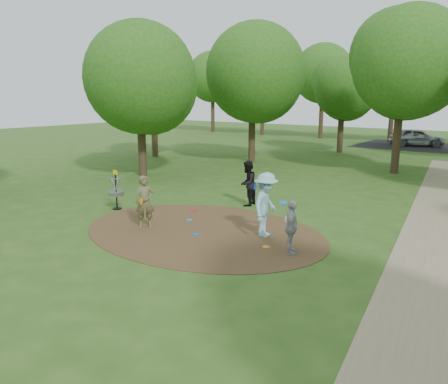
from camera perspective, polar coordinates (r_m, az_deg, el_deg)
The scene contains 15 objects.
ground at distance 14.27m, azimuth -2.84°, elevation -5.16°, with size 100.00×100.00×0.00m, color #2D5119.
dirt_clearing at distance 14.27m, azimuth -2.84°, elevation -5.12°, with size 8.40×8.40×0.02m, color #47301C.
footpath at distance 13.46m, azimuth 25.44°, elevation -7.48°, with size 2.00×40.00×0.01m, color #8C7A5B.
parking_lot at distance 41.33m, azimuth 26.74°, elevation 5.16°, with size 14.00×8.00×0.01m, color black.
player_observer_with_disc at distance 14.71m, azimuth -10.29°, elevation -1.27°, with size 0.74×0.75×1.75m.
player_throwing_with_disc at distance 13.58m, azimuth 5.49°, elevation -1.68°, with size 1.26×1.42×2.03m.
player_walking_with_disc at distance 17.40m, azimuth 3.08°, elevation 1.13°, with size 0.82×0.97×1.81m.
player_waiting_with_disc at distance 12.21m, azimuth 8.79°, elevation -4.60°, with size 0.71×0.97×1.53m.
disc_ground_cyan at distance 15.49m, azimuth -4.56°, elevation -3.65°, with size 0.22×0.22×0.02m, color #1A84D3.
disc_ground_blue at distance 13.91m, azimuth -3.70°, elevation -5.53°, with size 0.22×0.22×0.02m, color blue.
disc_ground_red at distance 16.79m, azimuth -4.03°, elevation -2.36°, with size 0.22×0.22×0.02m, color #B5123B.
car_left at distance 41.83m, azimuth 23.86°, elevation 6.56°, with size 1.83×4.55×1.55m, color #97989E.
disc_ground_orange at distance 12.82m, azimuth 5.51°, elevation -7.14°, with size 0.22×0.22×0.02m, color orange.
disc_golf_basket at distance 17.33m, azimuth -13.93°, elevation 0.64°, with size 0.63×0.63×1.54m.
tree_ring at distance 21.70m, azimuth 18.52°, elevation 14.35°, with size 37.35×45.39×9.03m.
Camera 1 is at (8.54, -10.58, 4.32)m, focal length 35.00 mm.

